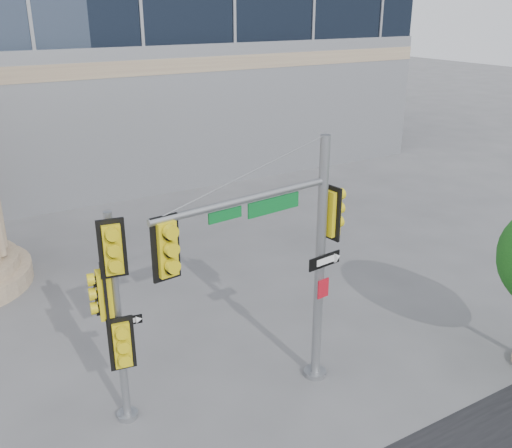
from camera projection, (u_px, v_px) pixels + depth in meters
ground at (309, 392)px, 11.84m from camera, size 120.00×120.00×0.00m
main_signal_pole at (284, 247)px, 10.66m from camera, size 4.09×0.84×5.27m
secondary_signal_pole at (115, 307)px, 10.11m from camera, size 0.74×0.62×4.26m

